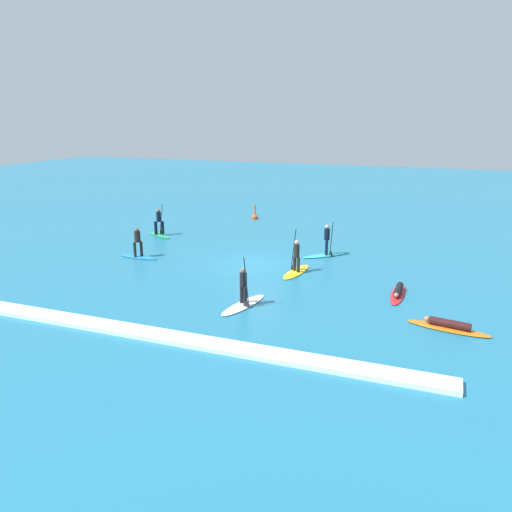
{
  "coord_description": "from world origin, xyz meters",
  "views": [
    {
      "loc": [
        9.59,
        -25.02,
        7.94
      ],
      "look_at": [
        0.0,
        0.0,
        0.5
      ],
      "focal_mm": 35.48,
      "sensor_mm": 36.0,
      "label": 1
    }
  ],
  "objects_px": {
    "surfer_on_white_board": "(243,297)",
    "surfer_on_red_board": "(398,292)",
    "surfer_on_blue_board": "(138,249)",
    "surfer_on_green_board": "(159,229)",
    "surfer_on_orange_board": "(448,326)",
    "surfer_on_teal_board": "(327,248)",
    "marker_buoy": "(255,217)",
    "surfer_on_yellow_board": "(296,265)"
  },
  "relations": [
    {
      "from": "surfer_on_white_board",
      "to": "surfer_on_red_board",
      "type": "bearing_deg",
      "value": 134.44
    },
    {
      "from": "surfer_on_yellow_board",
      "to": "surfer_on_white_board",
      "type": "height_order",
      "value": "surfer_on_yellow_board"
    },
    {
      "from": "surfer_on_orange_board",
      "to": "surfer_on_teal_board",
      "type": "bearing_deg",
      "value": -41.7
    },
    {
      "from": "surfer_on_blue_board",
      "to": "surfer_on_red_board",
      "type": "relative_size",
      "value": 0.84
    },
    {
      "from": "surfer_on_blue_board",
      "to": "surfer_on_yellow_board",
      "type": "distance_m",
      "value": 9.42
    },
    {
      "from": "surfer_on_green_board",
      "to": "surfer_on_yellow_board",
      "type": "height_order",
      "value": "surfer_on_yellow_board"
    },
    {
      "from": "surfer_on_red_board",
      "to": "marker_buoy",
      "type": "height_order",
      "value": "marker_buoy"
    },
    {
      "from": "surfer_on_blue_board",
      "to": "surfer_on_orange_board",
      "type": "relative_size",
      "value": 0.81
    },
    {
      "from": "surfer_on_green_board",
      "to": "surfer_on_yellow_board",
      "type": "xyz_separation_m",
      "value": [
        11.2,
        -4.8,
        -0.07
      ]
    },
    {
      "from": "surfer_on_teal_board",
      "to": "surfer_on_green_board",
      "type": "distance_m",
      "value": 11.96
    },
    {
      "from": "surfer_on_teal_board",
      "to": "surfer_on_orange_board",
      "type": "bearing_deg",
      "value": -96.74
    },
    {
      "from": "surfer_on_teal_board",
      "to": "surfer_on_blue_board",
      "type": "relative_size",
      "value": 1.03
    },
    {
      "from": "surfer_on_yellow_board",
      "to": "marker_buoy",
      "type": "xyz_separation_m",
      "value": [
        -7.18,
        12.56,
        -0.23
      ]
    },
    {
      "from": "surfer_on_teal_board",
      "to": "marker_buoy",
      "type": "height_order",
      "value": "surfer_on_teal_board"
    },
    {
      "from": "surfer_on_teal_board",
      "to": "marker_buoy",
      "type": "distance_m",
      "value": 11.81
    },
    {
      "from": "surfer_on_red_board",
      "to": "surfer_on_yellow_board",
      "type": "xyz_separation_m",
      "value": [
        -5.36,
        1.62,
        0.29
      ]
    },
    {
      "from": "surfer_on_red_board",
      "to": "surfer_on_yellow_board",
      "type": "distance_m",
      "value": 5.61
    },
    {
      "from": "surfer_on_orange_board",
      "to": "surfer_on_white_board",
      "type": "xyz_separation_m",
      "value": [
        -8.32,
        -0.49,
        0.26
      ]
    },
    {
      "from": "surfer_on_blue_board",
      "to": "surfer_on_orange_board",
      "type": "bearing_deg",
      "value": 168.28
    },
    {
      "from": "surfer_on_teal_board",
      "to": "surfer_on_yellow_board",
      "type": "relative_size",
      "value": 0.89
    },
    {
      "from": "surfer_on_orange_board",
      "to": "surfer_on_green_board",
      "type": "bearing_deg",
      "value": -17.25
    },
    {
      "from": "surfer_on_red_board",
      "to": "marker_buoy",
      "type": "bearing_deg",
      "value": -138.07
    },
    {
      "from": "surfer_on_red_board",
      "to": "marker_buoy",
      "type": "distance_m",
      "value": 18.93
    },
    {
      "from": "surfer_on_orange_board",
      "to": "surfer_on_red_board",
      "type": "bearing_deg",
      "value": -46.26
    },
    {
      "from": "surfer_on_blue_board",
      "to": "surfer_on_green_board",
      "type": "bearing_deg",
      "value": -67.95
    },
    {
      "from": "surfer_on_green_board",
      "to": "surfer_on_orange_board",
      "type": "relative_size",
      "value": 0.81
    },
    {
      "from": "surfer_on_green_board",
      "to": "surfer_on_blue_board",
      "type": "height_order",
      "value": "surfer_on_green_board"
    },
    {
      "from": "surfer_on_blue_board",
      "to": "marker_buoy",
      "type": "distance_m",
      "value": 13.21
    },
    {
      "from": "surfer_on_white_board",
      "to": "marker_buoy",
      "type": "distance_m",
      "value": 19.13
    },
    {
      "from": "surfer_on_red_board",
      "to": "surfer_on_yellow_board",
      "type": "height_order",
      "value": "surfer_on_yellow_board"
    },
    {
      "from": "surfer_on_green_board",
      "to": "surfer_on_white_board",
      "type": "height_order",
      "value": "surfer_on_white_board"
    },
    {
      "from": "marker_buoy",
      "to": "surfer_on_teal_board",
      "type": "bearing_deg",
      "value": -48.02
    },
    {
      "from": "surfer_on_orange_board",
      "to": "surfer_on_white_board",
      "type": "relative_size",
      "value": 1.01
    },
    {
      "from": "surfer_on_blue_board",
      "to": "surfer_on_white_board",
      "type": "xyz_separation_m",
      "value": [
        8.66,
        -5.0,
        -0.13
      ]
    },
    {
      "from": "surfer_on_blue_board",
      "to": "surfer_on_yellow_board",
      "type": "xyz_separation_m",
      "value": [
        9.41,
        0.45,
        -0.1
      ]
    },
    {
      "from": "surfer_on_blue_board",
      "to": "surfer_on_yellow_board",
      "type": "relative_size",
      "value": 0.86
    },
    {
      "from": "surfer_on_red_board",
      "to": "marker_buoy",
      "type": "relative_size",
      "value": 2.4
    },
    {
      "from": "surfer_on_blue_board",
      "to": "surfer_on_orange_board",
      "type": "distance_m",
      "value": 17.57
    },
    {
      "from": "surfer_on_blue_board",
      "to": "surfer_on_white_board",
      "type": "distance_m",
      "value": 10.0
    },
    {
      "from": "surfer_on_green_board",
      "to": "marker_buoy",
      "type": "height_order",
      "value": "surfer_on_green_board"
    },
    {
      "from": "surfer_on_orange_board",
      "to": "surfer_on_yellow_board",
      "type": "distance_m",
      "value": 9.06
    },
    {
      "from": "surfer_on_red_board",
      "to": "surfer_on_teal_board",
      "type": "bearing_deg",
      "value": -138.91
    }
  ]
}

